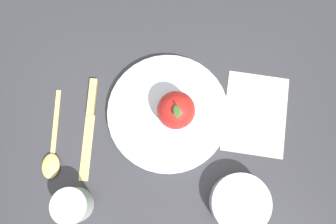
{
  "coord_description": "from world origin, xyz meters",
  "views": [
    {
      "loc": [
        0.13,
        0.01,
        0.67
      ],
      "look_at": [
        -0.02,
        0.01,
        0.02
      ],
      "focal_mm": 36.9,
      "sensor_mm": 36.0,
      "label": 1
    }
  ],
  "objects_px": {
    "apple": "(176,110)",
    "side_bowl": "(240,203)",
    "cup": "(72,205)",
    "linen_napkin": "(255,114)",
    "dinner_plate": "(168,113)",
    "knife": "(90,119)",
    "spoon": "(52,156)"
  },
  "relations": [
    {
      "from": "apple",
      "to": "side_bowl",
      "type": "bearing_deg",
      "value": 33.42
    },
    {
      "from": "cup",
      "to": "linen_napkin",
      "type": "height_order",
      "value": "cup"
    },
    {
      "from": "dinner_plate",
      "to": "apple",
      "type": "relative_size",
      "value": 2.84
    },
    {
      "from": "side_bowl",
      "to": "cup",
      "type": "bearing_deg",
      "value": -90.82
    },
    {
      "from": "side_bowl",
      "to": "cup",
      "type": "height_order",
      "value": "cup"
    },
    {
      "from": "side_bowl",
      "to": "cup",
      "type": "distance_m",
      "value": 0.3
    },
    {
      "from": "side_bowl",
      "to": "linen_napkin",
      "type": "bearing_deg",
      "value": 164.39
    },
    {
      "from": "side_bowl",
      "to": "knife",
      "type": "distance_m",
      "value": 0.33
    },
    {
      "from": "cup",
      "to": "spoon",
      "type": "relative_size",
      "value": 0.37
    },
    {
      "from": "cup",
      "to": "spoon",
      "type": "xyz_separation_m",
      "value": [
        -0.09,
        -0.05,
        -0.03
      ]
    },
    {
      "from": "dinner_plate",
      "to": "cup",
      "type": "height_order",
      "value": "cup"
    },
    {
      "from": "apple",
      "to": "side_bowl",
      "type": "relative_size",
      "value": 0.77
    },
    {
      "from": "apple",
      "to": "spoon",
      "type": "relative_size",
      "value": 0.47
    },
    {
      "from": "cup",
      "to": "linen_napkin",
      "type": "distance_m",
      "value": 0.39
    },
    {
      "from": "dinner_plate",
      "to": "side_bowl",
      "type": "relative_size",
      "value": 2.2
    },
    {
      "from": "spoon",
      "to": "apple",
      "type": "bearing_deg",
      "value": 106.71
    },
    {
      "from": "dinner_plate",
      "to": "spoon",
      "type": "distance_m",
      "value": 0.24
    },
    {
      "from": "dinner_plate",
      "to": "knife",
      "type": "xyz_separation_m",
      "value": [
        0.01,
        -0.15,
        -0.01
      ]
    },
    {
      "from": "knife",
      "to": "linen_napkin",
      "type": "height_order",
      "value": "knife"
    },
    {
      "from": "cup",
      "to": "knife",
      "type": "height_order",
      "value": "cup"
    },
    {
      "from": "dinner_plate",
      "to": "cup",
      "type": "distance_m",
      "value": 0.24
    },
    {
      "from": "dinner_plate",
      "to": "knife",
      "type": "height_order",
      "value": "dinner_plate"
    },
    {
      "from": "dinner_plate",
      "to": "cup",
      "type": "relative_size",
      "value": 3.66
    },
    {
      "from": "knife",
      "to": "cup",
      "type": "bearing_deg",
      "value": -7.54
    },
    {
      "from": "linen_napkin",
      "to": "side_bowl",
      "type": "bearing_deg",
      "value": -15.61
    },
    {
      "from": "apple",
      "to": "cup",
      "type": "relative_size",
      "value": 1.29
    },
    {
      "from": "side_bowl",
      "to": "cup",
      "type": "relative_size",
      "value": 1.66
    },
    {
      "from": "dinner_plate",
      "to": "spoon",
      "type": "relative_size",
      "value": 1.34
    },
    {
      "from": "side_bowl",
      "to": "linen_napkin",
      "type": "height_order",
      "value": "side_bowl"
    },
    {
      "from": "knife",
      "to": "spoon",
      "type": "height_order",
      "value": "spoon"
    },
    {
      "from": "side_bowl",
      "to": "spoon",
      "type": "relative_size",
      "value": 0.61
    },
    {
      "from": "apple",
      "to": "dinner_plate",
      "type": "bearing_deg",
      "value": -106.81
    }
  ]
}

